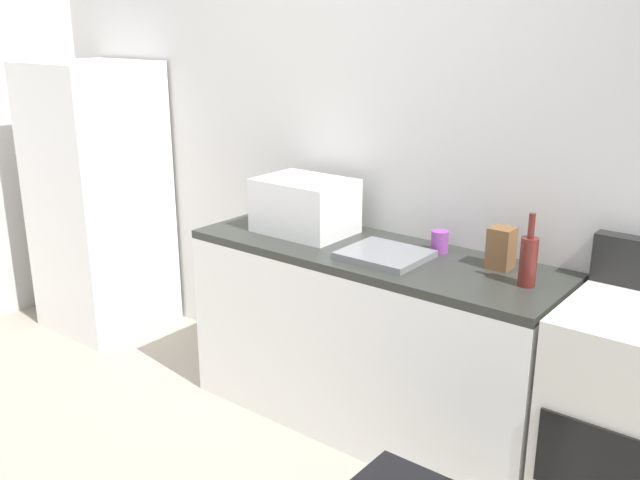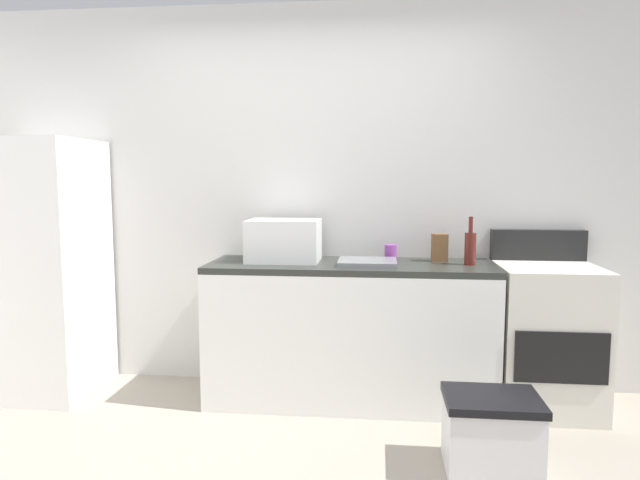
% 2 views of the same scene
% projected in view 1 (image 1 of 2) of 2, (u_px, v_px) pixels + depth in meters
% --- Properties ---
extents(wall_back, '(5.00, 0.10, 2.60)m').
position_uv_depth(wall_back, '(363.00, 147.00, 3.55)').
color(wall_back, silver).
rests_on(wall_back, ground_plane).
extents(kitchen_counter, '(1.80, 0.60, 0.90)m').
position_uv_depth(kitchen_counter, '(370.00, 339.00, 3.37)').
color(kitchen_counter, white).
rests_on(kitchen_counter, ground_plane).
extents(refrigerator, '(0.68, 0.66, 1.69)m').
position_uv_depth(refrigerator, '(99.00, 198.00, 4.42)').
color(refrigerator, white).
rests_on(refrigerator, ground_plane).
extents(stove_oven, '(0.60, 0.61, 1.10)m').
position_uv_depth(stove_oven, '(636.00, 420.00, 2.64)').
color(stove_oven, silver).
rests_on(stove_oven, ground_plane).
extents(microwave, '(0.46, 0.34, 0.27)m').
position_uv_depth(microwave, '(305.00, 206.00, 3.48)').
color(microwave, white).
rests_on(microwave, kitchen_counter).
extents(sink_basin, '(0.36, 0.32, 0.03)m').
position_uv_depth(sink_basin, '(385.00, 255.00, 3.12)').
color(sink_basin, slate).
rests_on(sink_basin, kitchen_counter).
extents(wine_bottle, '(0.07, 0.07, 0.30)m').
position_uv_depth(wine_bottle, '(528.00, 260.00, 2.76)').
color(wine_bottle, '#591E19').
rests_on(wine_bottle, kitchen_counter).
extents(coffee_mug, '(0.08, 0.08, 0.10)m').
position_uv_depth(coffee_mug, '(440.00, 241.00, 3.19)').
color(coffee_mug, purple).
rests_on(coffee_mug, kitchen_counter).
extents(knife_block, '(0.10, 0.10, 0.18)m').
position_uv_depth(knife_block, '(501.00, 248.00, 2.97)').
color(knife_block, brown).
rests_on(knife_block, kitchen_counter).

